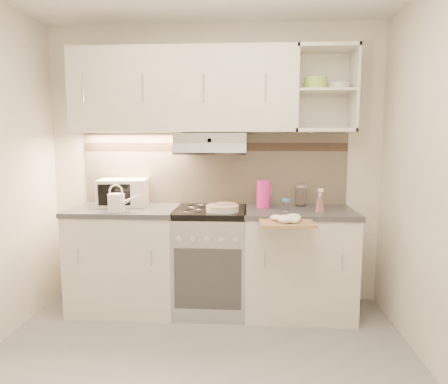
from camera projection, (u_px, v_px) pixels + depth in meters
The scene contains 16 objects.
room_shell at pixel (200, 118), 2.58m from camera, with size 3.04×2.84×2.52m.
base_cabinet_left at pixel (126, 260), 3.51m from camera, with size 0.90×0.60×0.86m, color silver.
worktop_left at pixel (125, 210), 3.45m from camera, with size 0.92×0.62×0.04m, color #47474C.
base_cabinet_right at pixel (298, 264), 3.42m from camera, with size 0.90×0.60×0.86m, color silver.
worktop_right at pixel (299, 212), 3.36m from camera, with size 0.92×0.62×0.04m, color #47474C.
electric_range at pixel (211, 260), 3.46m from camera, with size 0.60×0.60×0.90m.
microwave at pixel (123, 192), 3.55m from camera, with size 0.45×0.35×0.24m.
watering_can at pixel (117, 202), 3.26m from camera, with size 0.27×0.14×0.23m.
plate_stack at pixel (222, 208), 3.28m from camera, with size 0.27×0.27×0.06m.
bread_loaf at pixel (226, 206), 3.42m from camera, with size 0.18×0.18×0.05m, color #B27948.
pink_pitcher at pixel (263, 194), 3.46m from camera, with size 0.13×0.12×0.24m.
glass_jar at pixel (301, 195), 3.54m from camera, with size 0.10×0.10×0.19m.
spice_jar at pixel (286, 204), 3.32m from camera, with size 0.07×0.07×0.10m.
spray_bottle at pixel (320, 202), 3.27m from camera, with size 0.08×0.08×0.20m.
cutting_board at pixel (286, 222), 3.00m from camera, with size 0.40×0.36×0.02m, color #B07C52.
dish_towel at pixel (286, 217), 2.96m from camera, with size 0.23×0.20×0.06m, color silver, non-canonical shape.
Camera 1 is at (0.32, -2.24, 1.49)m, focal length 32.00 mm.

